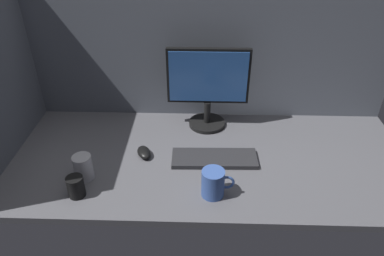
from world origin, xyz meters
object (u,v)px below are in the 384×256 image
(monitor, at_px, (208,85))
(mug_black_travel, at_px, (76,187))
(mug_ceramic_blue, at_px, (213,183))
(keyboard, at_px, (214,158))
(mouse, at_px, (144,152))
(mug_steel, at_px, (83,167))

(monitor, height_order, mug_black_travel, monitor)
(mug_black_travel, bearing_deg, monitor, 46.26)
(monitor, xyz_separation_m, mug_ceramic_blue, (0.02, -0.51, -0.16))
(keyboard, distance_m, mouse, 0.31)
(monitor, relative_size, mug_ceramic_blue, 3.16)
(mug_ceramic_blue, bearing_deg, monitor, 92.51)
(mouse, distance_m, mug_steel, 0.27)
(mug_ceramic_blue, relative_size, mug_black_travel, 1.45)
(monitor, height_order, mouse, monitor)
(keyboard, xyz_separation_m, mug_ceramic_blue, (-0.01, -0.21, 0.05))
(keyboard, distance_m, mug_ceramic_blue, 0.22)
(mouse, height_order, mug_black_travel, mug_black_travel)
(mouse, distance_m, mug_black_travel, 0.34)
(mug_steel, distance_m, mug_ceramic_blue, 0.53)
(mouse, bearing_deg, monitor, 20.15)
(monitor, xyz_separation_m, mug_black_travel, (-0.50, -0.53, -0.18))
(mug_steel, relative_size, mug_black_travel, 1.23)
(mouse, relative_size, mug_black_travel, 1.10)
(mouse, xyz_separation_m, mug_steel, (-0.22, -0.16, 0.04))
(keyboard, distance_m, mug_black_travel, 0.58)
(mug_ceramic_blue, height_order, mug_black_travel, mug_ceramic_blue)
(keyboard, relative_size, mug_black_travel, 4.23)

